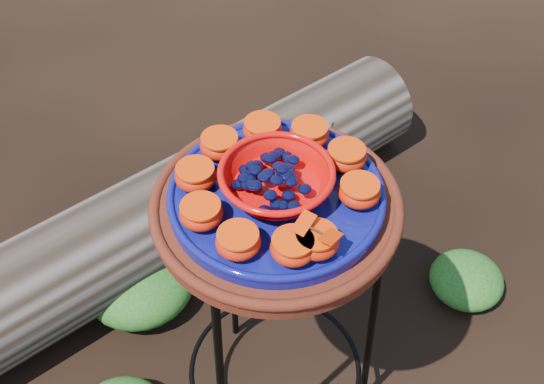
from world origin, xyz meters
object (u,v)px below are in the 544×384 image
red_bowl (276,182)px  terracotta_saucer (276,209)px  driftwood_log (188,204)px  cobalt_plate (276,197)px  plant_stand (276,322)px

red_bowl → terracotta_saucer: bearing=0.0°
terracotta_saucer → driftwood_log: 0.82m
terracotta_saucer → cobalt_plate: 0.03m
red_bowl → plant_stand: bearing=0.0°
plant_stand → red_bowl: (0.00, 0.00, 0.44)m
red_bowl → driftwood_log: red_bowl is taller
terracotta_saucer → cobalt_plate: (0.00, 0.00, 0.03)m
terracotta_saucer → red_bowl: red_bowl is taller
plant_stand → terracotta_saucer: size_ratio=1.61×
terracotta_saucer → cobalt_plate: bearing=0.0°
plant_stand → terracotta_saucer: (0.00, 0.00, 0.37)m
terracotta_saucer → driftwood_log: (0.03, 0.58, -0.57)m
plant_stand → cobalt_plate: bearing=0.0°
plant_stand → driftwood_log: plant_stand is taller
plant_stand → red_bowl: red_bowl is taller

